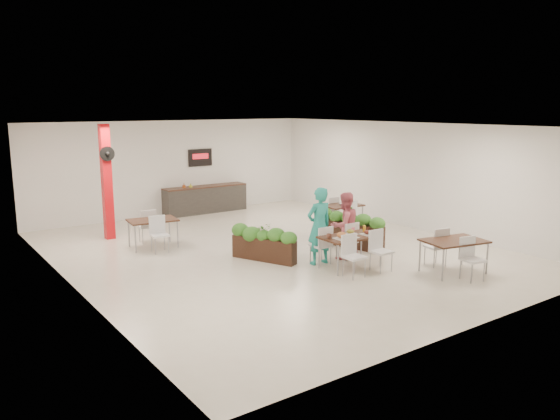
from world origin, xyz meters
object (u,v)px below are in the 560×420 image
object	(u,v)px
diner_woman	(345,226)
side_table_a	(153,224)
main_table	(350,241)
side_table_b	(342,209)
service_counter	(205,199)
side_table_c	(454,245)
planter_left	(264,241)
planter_right	(349,228)
red_column	(107,181)
diner_man	(319,226)

from	to	relation	value
diner_woman	side_table_a	world-z (taller)	diner_woman
main_table	side_table_b	distance (m)	4.00
main_table	side_table_a	world-z (taller)	same
service_counter	side_table_c	bearing A→B (deg)	-82.70
planter_left	planter_right	world-z (taller)	planter_right
service_counter	main_table	world-z (taller)	service_counter
red_column	diner_man	bearing A→B (deg)	-59.01
diner_man	planter_right	distance (m)	1.89
side_table_c	side_table_a	bearing A→B (deg)	139.11
service_counter	planter_left	xyz separation A→B (m)	(-1.70, -6.23, 0.00)
red_column	side_table_c	world-z (taller)	red_column
planter_right	service_counter	bearing A→B (deg)	97.83
red_column	main_table	bearing A→B (deg)	-59.03
planter_right	side_table_a	world-z (taller)	planter_right
diner_man	diner_woman	xyz separation A→B (m)	(0.80, 0.00, -0.10)
diner_man	main_table	bearing A→B (deg)	122.83
main_table	side_table_a	size ratio (longest dim) A/B	1.00
main_table	planter_right	xyz separation A→B (m)	(1.28, 1.42, -0.13)
diner_woman	planter_right	distance (m)	1.20
diner_man	planter_right	size ratio (longest dim) A/B	0.91
diner_woman	planter_left	size ratio (longest dim) A/B	0.99
planter_right	side_table_b	distance (m)	2.09
main_table	diner_woman	xyz separation A→B (m)	(0.41, 0.65, 0.18)
diner_woman	planter_right	bearing A→B (deg)	-136.75
red_column	diner_woman	xyz separation A→B (m)	(4.01, -5.34, -0.82)
diner_man	planter_right	world-z (taller)	diner_man
side_table_b	side_table_c	distance (m)	4.81
planter_left	side_table_a	bearing A→B (deg)	121.29
side_table_a	side_table_b	xyz separation A→B (m)	(5.50, -1.29, -0.01)
main_table	diner_man	size ratio (longest dim) A/B	0.91
service_counter	diner_man	distance (m)	7.26
side_table_a	side_table_c	bearing A→B (deg)	-45.94
side_table_b	side_table_c	world-z (taller)	same
service_counter	side_table_b	distance (m)	5.22
red_column	diner_man	xyz separation A→B (m)	(3.21, -5.34, -0.73)
planter_right	diner_woman	bearing A→B (deg)	-138.78
planter_left	planter_right	xyz separation A→B (m)	(2.58, -0.21, 0.02)
diner_woman	side_table_a	bearing A→B (deg)	-45.80
diner_man	side_table_b	size ratio (longest dim) A/B	1.13
main_table	diner_man	xyz separation A→B (m)	(-0.39, 0.65, 0.28)
diner_woman	planter_right	xyz separation A→B (m)	(0.87, 0.77, -0.31)
diner_man	diner_woman	distance (m)	0.81
red_column	planter_left	size ratio (longest dim) A/B	1.93
red_column	side_table_b	bearing A→B (deg)	-25.31
main_table	side_table_c	bearing A→B (deg)	-45.17
planter_left	service_counter	bearing A→B (deg)	74.77
diner_man	side_table_b	xyz separation A→B (m)	(2.92, 2.44, -0.29)
side_table_b	main_table	bearing A→B (deg)	-128.54
diner_woman	side_table_a	distance (m)	5.04
main_table	planter_left	bearing A→B (deg)	128.47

